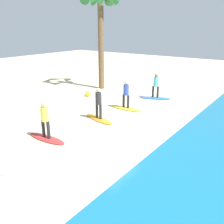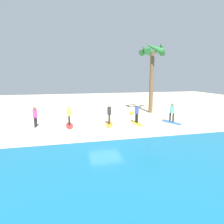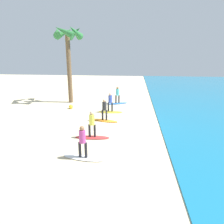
{
  "view_description": "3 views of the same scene",
  "coord_description": "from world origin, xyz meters",
  "px_view_note": "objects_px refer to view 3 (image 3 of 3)",
  "views": [
    {
      "loc": [
        9.16,
        6.93,
        4.75
      ],
      "look_at": [
        0.09,
        0.3,
        0.89
      ],
      "focal_mm": 40.35,
      "sensor_mm": 36.0,
      "label": 1
    },
    {
      "loc": [
        2.72,
        14.15,
        4.05
      ],
      "look_at": [
        -0.74,
        -0.77,
        1.13
      ],
      "focal_mm": 30.59,
      "sensor_mm": 36.0,
      "label": 2
    },
    {
      "loc": [
        14.49,
        1.09,
        5.19
      ],
      "look_at": [
        0.45,
        -0.38,
        1.04
      ],
      "focal_mm": 33.83,
      "sensor_mm": 36.0,
      "label": 3
    }
  ],
  "objects_px": {
    "surfboard_yellow": "(110,112)",
    "surfer_orange": "(104,108)",
    "surfer_yellow": "(110,101)",
    "surfer_red": "(92,122)",
    "surfboard_white": "(83,158)",
    "surfboard_red": "(92,137)",
    "surfer_white": "(82,139)",
    "surfboard_orange": "(105,120)",
    "palm_tree": "(68,41)",
    "surfboard_blue": "(117,103)",
    "surfer_blue": "(117,94)",
    "beach_ball": "(71,107)"
  },
  "relations": [
    {
      "from": "palm_tree",
      "to": "beach_ball",
      "type": "height_order",
      "value": "palm_tree"
    },
    {
      "from": "surfer_white",
      "to": "surfboard_orange",
      "type": "bearing_deg",
      "value": 177.45
    },
    {
      "from": "surfboard_orange",
      "to": "palm_tree",
      "type": "relative_size",
      "value": 0.28
    },
    {
      "from": "surfboard_orange",
      "to": "surfer_red",
      "type": "distance_m",
      "value": 3.43
    },
    {
      "from": "surfer_white",
      "to": "surfer_red",
      "type": "bearing_deg",
      "value": -178.99
    },
    {
      "from": "surfer_yellow",
      "to": "palm_tree",
      "type": "bearing_deg",
      "value": -126.36
    },
    {
      "from": "surfboard_blue",
      "to": "surfer_blue",
      "type": "relative_size",
      "value": 1.28
    },
    {
      "from": "surfboard_red",
      "to": "surfer_red",
      "type": "distance_m",
      "value": 0.99
    },
    {
      "from": "surfboard_orange",
      "to": "beach_ball",
      "type": "bearing_deg",
      "value": 152.95
    },
    {
      "from": "surfboard_red",
      "to": "palm_tree",
      "type": "relative_size",
      "value": 0.28
    },
    {
      "from": "surfer_yellow",
      "to": "surfboard_white",
      "type": "distance_m",
      "value": 8.28
    },
    {
      "from": "surfer_white",
      "to": "palm_tree",
      "type": "xyz_separation_m",
      "value": [
        -11.5,
        -4.04,
        5.0
      ]
    },
    {
      "from": "surfer_blue",
      "to": "surfer_orange",
      "type": "height_order",
      "value": "same"
    },
    {
      "from": "surfboard_orange",
      "to": "palm_tree",
      "type": "distance_m",
      "value": 9.29
    },
    {
      "from": "surfer_orange",
      "to": "surfboard_white",
      "type": "relative_size",
      "value": 0.78
    },
    {
      "from": "surfer_orange",
      "to": "surfboard_red",
      "type": "xyz_separation_m",
      "value": [
        3.27,
        -0.31,
        -0.99
      ]
    },
    {
      "from": "surfer_white",
      "to": "surfboard_blue",
      "type": "bearing_deg",
      "value": 175.92
    },
    {
      "from": "surfboard_yellow",
      "to": "surfer_red",
      "type": "xyz_separation_m",
      "value": [
        5.64,
        -0.47,
        0.99
      ]
    },
    {
      "from": "surfer_red",
      "to": "beach_ball",
      "type": "relative_size",
      "value": 4.3
    },
    {
      "from": "surfboard_blue",
      "to": "surfboard_orange",
      "type": "height_order",
      "value": "same"
    },
    {
      "from": "surfboard_red",
      "to": "surfboard_white",
      "type": "bearing_deg",
      "value": -91.32
    },
    {
      "from": "surfboard_blue",
      "to": "surfboard_white",
      "type": "xyz_separation_m",
      "value": [
        11.31,
        -0.81,
        0.0
      ]
    },
    {
      "from": "surfer_blue",
      "to": "surfboard_red",
      "type": "height_order",
      "value": "surfer_blue"
    },
    {
      "from": "surfboard_yellow",
      "to": "surfboard_red",
      "type": "xyz_separation_m",
      "value": [
        5.64,
        -0.47,
        0.0
      ]
    },
    {
      "from": "surfboard_orange",
      "to": "surfboard_yellow",
      "type": "bearing_deg",
      "value": 100.52
    },
    {
      "from": "surfboard_blue",
      "to": "surfboard_yellow",
      "type": "bearing_deg",
      "value": -121.0
    },
    {
      "from": "surfer_yellow",
      "to": "surfer_orange",
      "type": "height_order",
      "value": "same"
    },
    {
      "from": "surfboard_red",
      "to": "surfer_yellow",
      "type": "bearing_deg",
      "value": 82.85
    },
    {
      "from": "surfboard_red",
      "to": "surfboard_white",
      "type": "relative_size",
      "value": 1.0
    },
    {
      "from": "surfboard_white",
      "to": "beach_ball",
      "type": "height_order",
      "value": "beach_ball"
    },
    {
      "from": "surfer_blue",
      "to": "surfboard_orange",
      "type": "xyz_separation_m",
      "value": [
        5.46,
        -0.55,
        -0.99
      ]
    },
    {
      "from": "beach_ball",
      "to": "palm_tree",
      "type": "bearing_deg",
      "value": -163.74
    },
    {
      "from": "surfboard_orange",
      "to": "surfer_red",
      "type": "bearing_deg",
      "value": -80.7
    },
    {
      "from": "surfer_yellow",
      "to": "surfer_red",
      "type": "distance_m",
      "value": 5.66
    },
    {
      "from": "surfer_orange",
      "to": "surfer_yellow",
      "type": "bearing_deg",
      "value": 175.89
    },
    {
      "from": "palm_tree",
      "to": "beach_ball",
      "type": "distance_m",
      "value": 6.39
    },
    {
      "from": "beach_ball",
      "to": "surfboard_yellow",
      "type": "bearing_deg",
      "value": 77.63
    },
    {
      "from": "surfboard_yellow",
      "to": "beach_ball",
      "type": "distance_m",
      "value": 3.84
    },
    {
      "from": "surfer_red",
      "to": "surfer_yellow",
      "type": "bearing_deg",
      "value": 175.18
    },
    {
      "from": "surfboard_orange",
      "to": "surfer_red",
      "type": "xyz_separation_m",
      "value": [
        3.27,
        -0.31,
        0.99
      ]
    },
    {
      "from": "surfer_yellow",
      "to": "beach_ball",
      "type": "height_order",
      "value": "surfer_yellow"
    },
    {
      "from": "surfer_yellow",
      "to": "surfboard_white",
      "type": "relative_size",
      "value": 0.78
    },
    {
      "from": "surfboard_blue",
      "to": "surfer_white",
      "type": "height_order",
      "value": "surfer_white"
    },
    {
      "from": "palm_tree",
      "to": "surfer_white",
      "type": "bearing_deg",
      "value": 19.34
    },
    {
      "from": "surfboard_orange",
      "to": "surfboard_red",
      "type": "height_order",
      "value": "same"
    },
    {
      "from": "surfboard_red",
      "to": "surfboard_white",
      "type": "height_order",
      "value": "same"
    },
    {
      "from": "palm_tree",
      "to": "surfer_red",
      "type": "bearing_deg",
      "value": 24.1
    },
    {
      "from": "surfer_orange",
      "to": "surfer_white",
      "type": "height_order",
      "value": "same"
    },
    {
      "from": "surfer_yellow",
      "to": "surfboard_white",
      "type": "bearing_deg",
      "value": -3.0
    },
    {
      "from": "surfboard_yellow",
      "to": "surfer_orange",
      "type": "relative_size",
      "value": 1.28
    }
  ]
}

